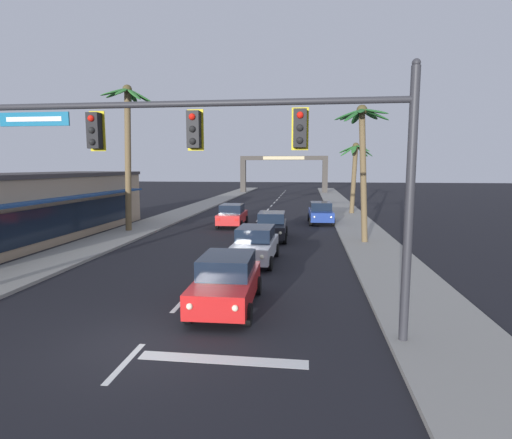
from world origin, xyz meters
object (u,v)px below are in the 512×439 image
(town_gateway_arch, at_px, (284,169))
(sedan_lead_at_stop_bar, at_px, (227,281))
(sedan_fifth_in_queue, at_px, (272,226))
(sedan_parked_nearest_kerb, at_px, (321,212))
(sedan_third_in_queue, at_px, (255,244))
(traffic_signal_mast, at_px, (261,149))
(palm_right_second, at_px, (362,146))
(sedan_oncoming_far, at_px, (232,215))
(palm_left_second, at_px, (128,134))
(palm_right_third, at_px, (355,165))
(storefront_strip_left, at_px, (16,208))

(town_gateway_arch, bearing_deg, sedan_lead_at_stop_bar, -88.43)
(sedan_fifth_in_queue, xyz_separation_m, sedan_parked_nearest_kerb, (3.26, 7.76, 0.00))
(sedan_third_in_queue, relative_size, sedan_fifth_in_queue, 1.00)
(sedan_fifth_in_queue, height_order, sedan_parked_nearest_kerb, same)
(traffic_signal_mast, xyz_separation_m, sedan_lead_at_stop_bar, (-1.35, 2.23, -4.08))
(sedan_lead_at_stop_bar, bearing_deg, town_gateway_arch, 91.57)
(sedan_lead_at_stop_bar, height_order, palm_right_second, palm_right_second)
(sedan_lead_at_stop_bar, xyz_separation_m, town_gateway_arch, (-1.58, 57.69, 3.27))
(traffic_signal_mast, distance_m, sedan_lead_at_stop_bar, 4.84)
(sedan_oncoming_far, xyz_separation_m, palm_left_second, (-6.38, -3.67, 5.79))
(sedan_oncoming_far, relative_size, palm_left_second, 0.45)
(palm_right_third, xyz_separation_m, storefront_strip_left, (-21.32, -17.30, -2.61))
(traffic_signal_mast, distance_m, town_gateway_arch, 60.00)
(palm_left_second, height_order, storefront_strip_left, palm_left_second)
(sedan_parked_nearest_kerb, distance_m, palm_right_third, 8.15)
(sedan_oncoming_far, bearing_deg, palm_left_second, -150.09)
(sedan_fifth_in_queue, relative_size, town_gateway_arch, 0.30)
(sedan_parked_nearest_kerb, height_order, palm_right_third, palm_right_third)
(traffic_signal_mast, relative_size, storefront_strip_left, 0.48)
(palm_right_third, relative_size, storefront_strip_left, 0.30)
(palm_right_second, xyz_separation_m, palm_right_third, (1.29, 15.07, -1.01))
(palm_right_third, bearing_deg, sedan_fifth_in_queue, -114.70)
(sedan_lead_at_stop_bar, distance_m, storefront_strip_left, 17.26)
(sedan_third_in_queue, relative_size, sedan_oncoming_far, 1.00)
(sedan_fifth_in_queue, bearing_deg, sedan_oncoming_far, 123.65)
(traffic_signal_mast, relative_size, palm_right_third, 1.61)
(traffic_signal_mast, height_order, palm_left_second, palm_left_second)
(traffic_signal_mast, xyz_separation_m, sedan_fifth_in_queue, (-1.01, 14.70, -4.08))
(traffic_signal_mast, relative_size, palm_right_second, 1.36)
(sedan_fifth_in_queue, bearing_deg, palm_right_second, -9.65)
(palm_right_third, height_order, storefront_strip_left, palm_right_third)
(traffic_signal_mast, height_order, sedan_oncoming_far, traffic_signal_mast)
(sedan_third_in_queue, bearing_deg, town_gateway_arch, 91.90)
(sedan_third_in_queue, xyz_separation_m, sedan_oncoming_far, (-3.22, 11.39, 0.00))
(palm_left_second, distance_m, town_gateway_arch, 44.51)
(sedan_third_in_queue, relative_size, storefront_strip_left, 0.20)
(storefront_strip_left, xyz_separation_m, town_gateway_arch, (12.87, 48.33, 2.08))
(palm_left_second, height_order, palm_right_second, palm_left_second)
(sedan_parked_nearest_kerb, relative_size, storefront_strip_left, 0.20)
(sedan_lead_at_stop_bar, height_order, sedan_oncoming_far, same)
(traffic_signal_mast, height_order, palm_right_second, palm_right_second)
(traffic_signal_mast, xyz_separation_m, town_gateway_arch, (-2.93, 59.92, -0.81))
(palm_right_second, bearing_deg, sedan_fifth_in_queue, 170.35)
(traffic_signal_mast, height_order, town_gateway_arch, traffic_signal_mast)
(palm_right_second, bearing_deg, storefront_strip_left, -173.67)
(sedan_fifth_in_queue, xyz_separation_m, palm_right_third, (6.52, 14.18, 3.80))
(sedan_lead_at_stop_bar, distance_m, palm_right_third, 27.79)
(traffic_signal_mast, height_order, sedan_parked_nearest_kerb, traffic_signal_mast)
(sedan_parked_nearest_kerb, bearing_deg, sedan_third_in_queue, -103.94)
(sedan_third_in_queue, relative_size, palm_left_second, 0.46)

